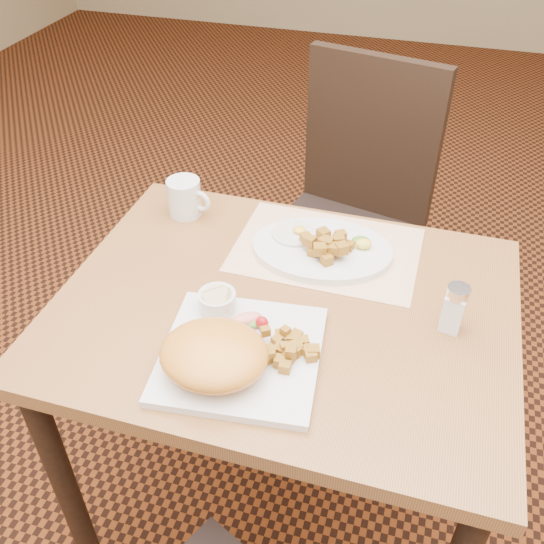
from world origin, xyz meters
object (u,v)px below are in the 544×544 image
at_px(chair_far, 351,206).
at_px(coffee_mug, 185,198).
at_px(plate_oval, 322,249).
at_px(table, 284,342).
at_px(plate_square, 241,355).
at_px(salt_shaker, 454,308).

bearing_deg(chair_far, coffee_mug, 68.26).
xyz_separation_m(plate_oval, coffee_mug, (-0.35, 0.06, 0.03)).
bearing_deg(table, plate_square, -102.06).
relative_size(salt_shaker, coffee_mug, 0.91).
bearing_deg(plate_square, chair_far, 86.67).
bearing_deg(salt_shaker, table, -175.97).
height_order(plate_square, salt_shaker, salt_shaker).
height_order(chair_far, plate_oval, chair_far).
height_order(salt_shaker, coffee_mug, salt_shaker).
bearing_deg(chair_far, salt_shaker, 126.58).
distance_m(table, salt_shaker, 0.36).
xyz_separation_m(table, plate_oval, (0.03, 0.18, 0.12)).
xyz_separation_m(plate_square, plate_oval, (0.07, 0.34, 0.00)).
height_order(table, plate_square, plate_square).
relative_size(table, salt_shaker, 9.00).
bearing_deg(plate_oval, plate_square, -101.41).
bearing_deg(coffee_mug, table, -38.00).
distance_m(table, plate_oval, 0.22).
distance_m(table, plate_square, 0.20).
relative_size(table, plate_square, 3.21).
xyz_separation_m(plate_oval, salt_shaker, (0.28, -0.16, 0.04)).
relative_size(chair_far, plate_oval, 3.19).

